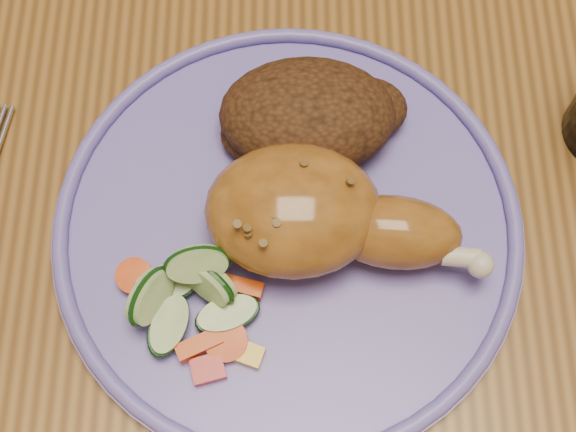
{
  "coord_description": "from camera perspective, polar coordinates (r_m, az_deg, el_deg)",
  "views": [
    {
      "loc": [
        -0.09,
        -0.28,
        1.23
      ],
      "look_at": [
        -0.09,
        -0.09,
        0.78
      ],
      "focal_mm": 50.0,
      "sensor_mm": 36.0,
      "label": 1
    }
  ],
  "objects": [
    {
      "name": "vegetable_pile",
      "position": [
        0.48,
        -7.2,
        -5.72
      ],
      "size": [
        0.09,
        0.09,
        0.04
      ],
      "color": "#A50A05",
      "rests_on": "plate"
    },
    {
      "name": "rice_pilaf",
      "position": [
        0.51,
        1.65,
        7.15
      ],
      "size": [
        0.12,
        0.08,
        0.05
      ],
      "color": "#432510",
      "rests_on": "plate"
    },
    {
      "name": "dining_table",
      "position": [
        0.63,
        7.82,
        3.56
      ],
      "size": [
        0.9,
        1.4,
        0.75
      ],
      "color": "brown",
      "rests_on": "ground"
    },
    {
      "name": "plate_rim",
      "position": [
        0.5,
        0.0,
        -0.45
      ],
      "size": [
        0.29,
        0.29,
        0.01
      ],
      "primitive_type": "torus",
      "color": "#6A5CBB",
      "rests_on": "plate"
    },
    {
      "name": "plate",
      "position": [
        0.51,
        0.0,
        -0.93
      ],
      "size": [
        0.3,
        0.3,
        0.01
      ],
      "primitive_type": "cylinder",
      "color": "#6A5CBB",
      "rests_on": "dining_table"
    },
    {
      "name": "chicken_leg",
      "position": [
        0.48,
        2.13,
        0.03
      ],
      "size": [
        0.17,
        0.09,
        0.06
      ],
      "color": "#9C6020",
      "rests_on": "plate"
    },
    {
      "name": "ground",
      "position": [
        1.26,
        3.96,
        -10.17
      ],
      "size": [
        4.0,
        4.0,
        0.0
      ],
      "primitive_type": "plane",
      "color": "brown",
      "rests_on": "ground"
    }
  ]
}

